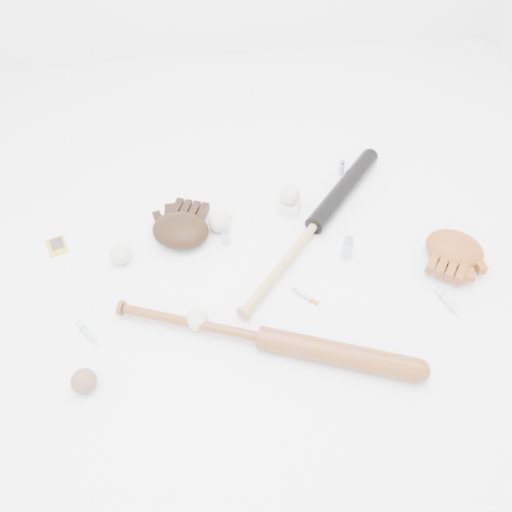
{
  "coord_description": "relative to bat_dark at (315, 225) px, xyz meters",
  "views": [
    {
      "loc": [
        -0.13,
        -1.09,
        1.35
      ],
      "look_at": [
        0.01,
        -0.0,
        0.06
      ],
      "focal_mm": 35.0,
      "sensor_mm": 36.0,
      "label": 1
    }
  ],
  "objects": [
    {
      "name": "bat_dark",
      "position": [
        0.0,
        0.0,
        0.0
      ],
      "size": [
        0.7,
        0.8,
        0.07
      ],
      "primitive_type": null,
      "rotation": [
        0.0,
        0.0,
        0.86
      ],
      "color": "black",
      "rests_on": "ground"
    },
    {
      "name": "vial_0",
      "position": [
        0.25,
        0.31,
        -0.0
      ],
      "size": [
        0.03,
        0.03,
        0.07
      ],
      "primitive_type": "cylinder",
      "color": "#B4BFC6",
      "rests_on": "ground"
    },
    {
      "name": "vial_3",
      "position": [
        0.09,
        -0.13,
        0.01
      ],
      "size": [
        0.04,
        0.04,
        0.09
      ],
      "primitive_type": "cylinder",
      "color": "#B4BFC6",
      "rests_on": "ground"
    },
    {
      "name": "bat_wood",
      "position": [
        -0.25,
        -0.45,
        -0.0
      ],
      "size": [
        0.94,
        0.42,
        0.07
      ],
      "primitive_type": null,
      "rotation": [
        0.0,
        0.0,
        -0.36
      ],
      "color": "brown",
      "rests_on": "ground"
    },
    {
      "name": "baseball_aged",
      "position": [
        -0.78,
        -0.53,
        0.0
      ],
      "size": [
        0.07,
        0.07,
        0.07
      ],
      "primitive_type": "sphere",
      "color": "brown",
      "rests_on": "ground"
    },
    {
      "name": "glove_dark",
      "position": [
        -0.49,
        0.03,
        0.01
      ],
      "size": [
        0.32,
        0.32,
        0.09
      ],
      "primitive_type": null,
      "rotation": [
        0.0,
        0.0,
        -0.37
      ],
      "color": "black",
      "rests_on": "ground"
    },
    {
      "name": "syringe_2",
      "position": [
        -0.33,
        0.08,
        -0.03
      ],
      "size": [
        0.12,
        0.1,
        0.02
      ],
      "primitive_type": null,
      "rotation": [
        0.0,
        0.0,
        0.7
      ],
      "color": "#ADBCC6",
      "rests_on": "ground"
    },
    {
      "name": "baseball_left",
      "position": [
        -0.7,
        -0.05,
        0.0
      ],
      "size": [
        0.08,
        0.08,
        0.08
      ],
      "primitive_type": "sphere",
      "color": "beige",
      "rests_on": "ground"
    },
    {
      "name": "vial_1",
      "position": [
        0.17,
        0.31,
        -0.0
      ],
      "size": [
        0.03,
        0.03,
        0.07
      ],
      "primitive_type": "cylinder",
      "color": "#B4BFC6",
      "rests_on": "ground"
    },
    {
      "name": "baseball_upper",
      "position": [
        -0.35,
        0.06,
        0.0
      ],
      "size": [
        0.08,
        0.08,
        0.08
      ],
      "primitive_type": "sphere",
      "color": "beige",
      "rests_on": "ground"
    },
    {
      "name": "baseball_mid",
      "position": [
        -0.45,
        -0.36,
        -0.0
      ],
      "size": [
        0.07,
        0.07,
        0.07
      ],
      "primitive_type": "sphere",
      "color": "beige",
      "rests_on": "ground"
    },
    {
      "name": "syringe_0",
      "position": [
        -0.79,
        -0.35,
        -0.03
      ],
      "size": [
        0.1,
        0.12,
        0.02
      ],
      "primitive_type": null,
      "rotation": [
        0.0,
        0.0,
        -0.9
      ],
      "color": "#ADBCC6",
      "rests_on": "ground"
    },
    {
      "name": "pedestal",
      "position": [
        -0.07,
        0.12,
        -0.01
      ],
      "size": [
        0.1,
        0.1,
        0.04
      ],
      "primitive_type": "cube",
      "rotation": [
        0.0,
        0.0,
        -0.41
      ],
      "color": "white",
      "rests_on": "ground"
    },
    {
      "name": "syringe_3",
      "position": [
        0.37,
        -0.38,
        -0.03
      ],
      "size": [
        0.07,
        0.15,
        0.02
      ],
      "primitive_type": null,
      "rotation": [
        0.0,
        0.0,
        -1.28
      ],
      "color": "#ADBCC6",
      "rests_on": "ground"
    },
    {
      "name": "syringe_1",
      "position": [
        -0.09,
        -0.28,
        -0.03
      ],
      "size": [
        0.11,
        0.11,
        0.02
      ],
      "primitive_type": null,
      "rotation": [
        0.0,
        0.0,
        2.35
      ],
      "color": "#ADBCC6",
      "rests_on": "ground"
    },
    {
      "name": "trading_card",
      "position": [
        -0.94,
        0.04,
        -0.03
      ],
      "size": [
        0.09,
        0.11,
        0.01
      ],
      "primitive_type": "cube",
      "rotation": [
        0.0,
        0.0,
        0.34
      ],
      "color": "gold",
      "rests_on": "ground"
    },
    {
      "name": "baseball_on_pedestal",
      "position": [
        -0.07,
        0.12,
        0.04
      ],
      "size": [
        0.08,
        0.08,
        0.08
      ],
      "primitive_type": "sphere",
      "color": "beige",
      "rests_on": "pedestal"
    },
    {
      "name": "vial_2",
      "position": [
        -0.33,
        -0.01,
        0.0
      ],
      "size": [
        0.03,
        0.03,
        0.08
      ],
      "primitive_type": "cylinder",
      "color": "#B4BFC6",
      "rests_on": "ground"
    },
    {
      "name": "glove_tan",
      "position": [
        0.46,
        -0.18,
        0.01
      ],
      "size": [
        0.33,
        0.33,
        0.09
      ],
      "primitive_type": null,
      "rotation": [
        0.0,
        0.0,
        2.49
      ],
      "color": "brown",
      "rests_on": "ground"
    }
  ]
}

